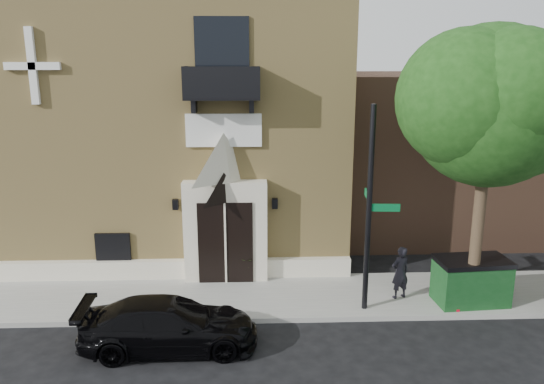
% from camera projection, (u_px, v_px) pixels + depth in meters
% --- Properties ---
extents(ground, '(120.00, 120.00, 0.00)m').
position_uv_depth(ground, '(259.00, 324.00, 14.44)').
color(ground, black).
rests_on(ground, ground).
extents(sidewalk, '(42.00, 3.00, 0.15)m').
position_uv_depth(sidewalk, '(292.00, 296.00, 15.91)').
color(sidewalk, gray).
rests_on(sidewalk, ground).
extents(church, '(12.20, 11.01, 9.30)m').
position_uv_depth(church, '(180.00, 120.00, 20.89)').
color(church, tan).
rests_on(church, ground).
extents(neighbour_building, '(18.00, 8.00, 6.40)m').
position_uv_depth(neighbour_building, '(534.00, 149.00, 22.79)').
color(neighbour_building, brown).
rests_on(neighbour_building, ground).
extents(street_tree_left, '(4.97, 4.38, 7.77)m').
position_uv_depth(street_tree_left, '(493.00, 105.00, 13.54)').
color(street_tree_left, '#38281C').
rests_on(street_tree_left, sidewalk).
extents(black_sedan, '(4.41, 1.91, 1.27)m').
position_uv_depth(black_sedan, '(169.00, 325.00, 13.09)').
color(black_sedan, black).
rests_on(black_sedan, ground).
extents(street_sign, '(0.91, 0.92, 5.73)m').
position_uv_depth(street_sign, '(369.00, 210.00, 14.33)').
color(street_sign, black).
rests_on(street_sign, sidewalk).
extents(fire_hydrant, '(0.40, 0.32, 0.70)m').
position_uv_depth(fire_hydrant, '(457.00, 298.00, 14.84)').
color(fire_hydrant, '#B9021A').
rests_on(fire_hydrant, sidewalk).
extents(dumpster, '(2.12, 1.31, 1.33)m').
position_uv_depth(dumpster, '(471.00, 280.00, 15.21)').
color(dumpster, '#103C16').
rests_on(dumpster, sidewalk).
extents(planter, '(0.83, 0.77, 0.76)m').
position_uv_depth(planter, '(246.00, 268.00, 16.90)').
color(planter, '#4A7331').
rests_on(planter, sidewalk).
extents(pedestrian_near, '(0.67, 0.56, 1.58)m').
position_uv_depth(pedestrian_near, '(400.00, 273.00, 15.48)').
color(pedestrian_near, black).
rests_on(pedestrian_near, sidewalk).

